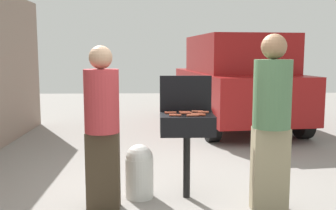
# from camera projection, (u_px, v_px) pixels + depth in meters

# --- Properties ---
(ground_plane) EXTENTS (24.00, 24.00, 0.00)m
(ground_plane) POSITION_uv_depth(u_px,v_px,m) (166.00, 205.00, 4.28)
(ground_plane) COLOR gray
(bbq_grill) EXTENTS (0.60, 0.44, 0.96)m
(bbq_grill) POSITION_uv_depth(u_px,v_px,m) (187.00, 127.00, 4.40)
(bbq_grill) COLOR black
(bbq_grill) RESTS_ON ground
(grill_lid_open) EXTENTS (0.60, 0.05, 0.42)m
(grill_lid_open) POSITION_uv_depth(u_px,v_px,m) (186.00, 94.00, 4.57)
(grill_lid_open) COLOR black
(grill_lid_open) RESTS_ON bbq_grill
(hot_dog_0) EXTENTS (0.13, 0.03, 0.03)m
(hot_dog_0) POSITION_uv_depth(u_px,v_px,m) (200.00, 115.00, 4.27)
(hot_dog_0) COLOR #AD4228
(hot_dog_0) RESTS_ON bbq_grill
(hot_dog_1) EXTENTS (0.13, 0.03, 0.03)m
(hot_dog_1) POSITION_uv_depth(u_px,v_px,m) (197.00, 111.00, 4.52)
(hot_dog_1) COLOR #C6593D
(hot_dog_1) RESTS_ON bbq_grill
(hot_dog_2) EXTENTS (0.13, 0.03, 0.03)m
(hot_dog_2) POSITION_uv_depth(u_px,v_px,m) (186.00, 113.00, 4.39)
(hot_dog_2) COLOR #B74C33
(hot_dog_2) RESTS_ON bbq_grill
(hot_dog_3) EXTENTS (0.13, 0.04, 0.03)m
(hot_dog_3) POSITION_uv_depth(u_px,v_px,m) (197.00, 114.00, 4.31)
(hot_dog_3) COLOR #C6593D
(hot_dog_3) RESTS_ON bbq_grill
(hot_dog_4) EXTENTS (0.13, 0.04, 0.03)m
(hot_dog_4) POSITION_uv_depth(u_px,v_px,m) (175.00, 115.00, 4.25)
(hot_dog_4) COLOR #B74C33
(hot_dog_4) RESTS_ON bbq_grill
(hot_dog_5) EXTENTS (0.13, 0.03, 0.03)m
(hot_dog_5) POSITION_uv_depth(u_px,v_px,m) (203.00, 112.00, 4.46)
(hot_dog_5) COLOR #B74C33
(hot_dog_5) RESTS_ON bbq_grill
(hot_dog_6) EXTENTS (0.13, 0.03, 0.03)m
(hot_dog_6) POSITION_uv_depth(u_px,v_px,m) (171.00, 113.00, 4.42)
(hot_dog_6) COLOR #B74C33
(hot_dog_6) RESTS_ON bbq_grill
(hot_dog_7) EXTENTS (0.13, 0.04, 0.03)m
(hot_dog_7) POSITION_uv_depth(u_px,v_px,m) (185.00, 112.00, 4.46)
(hot_dog_7) COLOR #B74C33
(hot_dog_7) RESTS_ON bbq_grill
(hot_dog_8) EXTENTS (0.13, 0.04, 0.03)m
(hot_dog_8) POSITION_uv_depth(u_px,v_px,m) (193.00, 115.00, 4.24)
(hot_dog_8) COLOR #C6593D
(hot_dog_8) RESTS_ON bbq_grill
(propane_tank) EXTENTS (0.32, 0.32, 0.62)m
(propane_tank) POSITION_uv_depth(u_px,v_px,m) (139.00, 170.00, 4.46)
(propane_tank) COLOR silver
(propane_tank) RESTS_ON ground
(person_left) EXTENTS (0.36, 0.36, 1.72)m
(person_left) POSITION_uv_depth(u_px,v_px,m) (102.00, 122.00, 4.06)
(person_left) COLOR #3F3323
(person_left) RESTS_ON ground
(person_right) EXTENTS (0.38, 0.38, 1.83)m
(person_right) POSITION_uv_depth(u_px,v_px,m) (272.00, 117.00, 4.01)
(person_right) COLOR gray
(person_right) RESTS_ON ground
(parked_minivan) EXTENTS (2.44, 4.59, 2.02)m
(parked_minivan) POSITION_uv_depth(u_px,v_px,m) (235.00, 81.00, 8.80)
(parked_minivan) COLOR maroon
(parked_minivan) RESTS_ON ground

